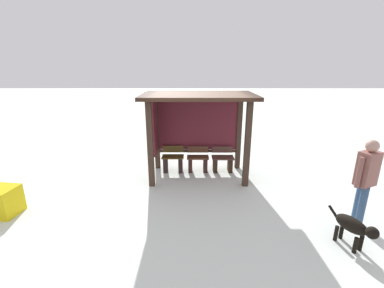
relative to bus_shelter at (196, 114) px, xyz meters
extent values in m
plane|color=white|center=(0.10, -0.19, -1.80)|extent=(60.00, 60.00, 0.00)
cube|color=#3A291F|center=(-1.16, -0.83, -0.65)|extent=(0.15, 0.15, 2.30)
cube|color=#3A291F|center=(1.36, -0.83, -0.65)|extent=(0.15, 0.15, 2.30)
cube|color=#3A291F|center=(-1.16, 0.44, -0.65)|extent=(0.15, 0.15, 2.30)
cube|color=#3A291F|center=(1.36, 0.44, -0.65)|extent=(0.15, 0.15, 2.30)
cube|color=#332116|center=(0.10, -0.19, 0.55)|extent=(3.05, 1.80, 0.10)
cube|color=maroon|center=(0.10, 0.44, -0.39)|extent=(2.38, 0.08, 1.57)
cube|color=#3A291F|center=(0.10, 0.42, -1.23)|extent=(2.38, 0.06, 0.08)
cube|color=maroon|center=(-1.16, 0.03, -0.39)|extent=(0.08, 0.70, 1.57)
cube|color=#4B3916|center=(-0.66, 0.14, -1.32)|extent=(0.66, 0.38, 0.03)
cube|color=#4B3916|center=(-0.66, 0.32, -1.13)|extent=(0.63, 0.04, 0.20)
cube|color=black|center=(-0.43, 0.14, -1.57)|extent=(0.12, 0.32, 0.46)
cube|color=black|center=(-0.89, 0.14, -1.57)|extent=(0.12, 0.32, 0.46)
cube|color=#523221|center=(0.10, 0.14, -1.34)|extent=(0.66, 0.34, 0.05)
cube|color=#523221|center=(0.10, 0.30, -1.14)|extent=(0.63, 0.04, 0.20)
cube|color=black|center=(0.33, 0.14, -1.58)|extent=(0.12, 0.29, 0.44)
cube|color=black|center=(-0.13, 0.14, -1.58)|extent=(0.12, 0.29, 0.44)
cube|color=#52332C|center=(0.86, 0.14, -1.35)|extent=(0.66, 0.40, 0.04)
cube|color=#52332C|center=(0.86, 0.32, -1.15)|extent=(0.63, 0.04, 0.20)
cube|color=black|center=(1.09, 0.14, -1.58)|extent=(0.12, 0.34, 0.43)
cube|color=black|center=(0.63, 0.14, -1.58)|extent=(0.12, 0.34, 0.43)
cube|color=#925C52|center=(3.33, -2.58, -0.59)|extent=(0.46, 0.40, 0.69)
sphere|color=tan|center=(3.33, -2.58, -0.12)|extent=(0.24, 0.24, 0.24)
cylinder|color=#375479|center=(3.29, -2.69, -1.37)|extent=(0.19, 0.19, 0.87)
cylinder|color=#375479|center=(3.37, -2.46, -1.37)|extent=(0.19, 0.19, 0.87)
cylinder|color=#925C52|center=(3.11, -2.68, -0.62)|extent=(0.12, 0.12, 0.62)
cylinder|color=#925C52|center=(3.55, -2.47, -0.62)|extent=(0.12, 0.12, 0.62)
ellipsoid|color=black|center=(2.74, -3.26, -1.36)|extent=(0.47, 0.62, 0.27)
sphere|color=black|center=(2.89, -3.59, -1.31)|extent=(0.21, 0.21, 0.21)
cylinder|color=black|center=(2.60, -2.95, -1.32)|extent=(0.15, 0.25, 0.22)
cylinder|color=black|center=(2.75, -3.46, -1.65)|extent=(0.07, 0.07, 0.30)
cylinder|color=black|center=(2.89, -3.40, -1.65)|extent=(0.07, 0.07, 0.30)
cylinder|color=black|center=(2.60, -3.13, -1.65)|extent=(0.07, 0.07, 0.30)
cylinder|color=black|center=(2.73, -3.07, -1.65)|extent=(0.07, 0.07, 0.30)
cube|color=yellow|center=(-4.24, -2.23, -1.49)|extent=(0.77, 0.65, 0.62)
camera|label=1|loc=(-0.08, -7.21, 1.34)|focal=24.10mm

